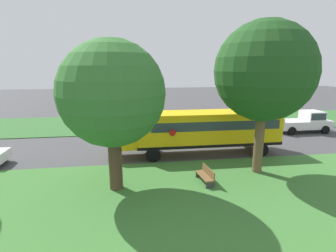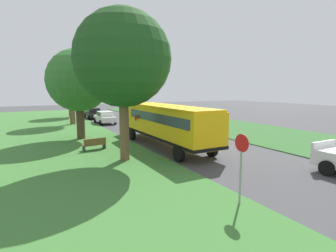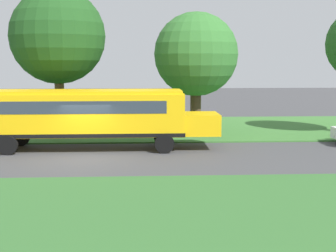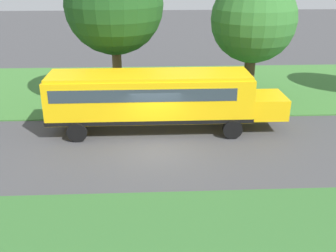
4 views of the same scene
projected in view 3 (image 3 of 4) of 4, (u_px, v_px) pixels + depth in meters
name	position (u px, v px, depth m)	size (l,w,h in m)	color
ground_plane	(84.00, 158.00, 22.62)	(120.00, 120.00, 0.00)	#424244
grass_verge	(102.00, 128.00, 32.50)	(12.00, 80.00, 0.08)	#3D7533
grass_far_side	(46.00, 220.00, 13.71)	(10.00, 80.00, 0.07)	#33662D
school_bus	(89.00, 114.00, 24.66)	(2.85, 12.42, 3.16)	yellow
oak_tree_beside_bus	(59.00, 38.00, 27.84)	(5.70, 5.70, 9.00)	brown
oak_tree_roadside_mid	(193.00, 54.00, 29.60)	(5.32, 5.32, 7.77)	#4C3826
park_bench	(119.00, 127.00, 29.96)	(1.65, 0.68, 0.92)	brown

